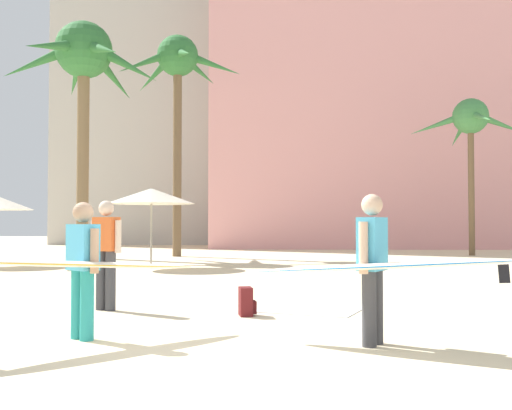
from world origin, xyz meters
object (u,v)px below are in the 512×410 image
Objects in this scene: beach_towel at (307,310)px; person_far_right at (106,250)px; backpack at (246,302)px; person_far_left at (78,264)px; palm_tree_center at (178,72)px; person_near_left at (374,264)px; palm_tree_right at (84,64)px; palm_tree_far_left at (470,124)px; cafe_umbrella_3 at (151,196)px.

person_far_right is (-3.17, -0.07, 0.94)m from beach_towel.
backpack is 0.16× the size of person_far_left.
person_near_left is at bearing -74.71° from palm_tree_center.
beach_towel is at bearing -60.63° from palm_tree_right.
beach_towel is (-8.08, -16.80, -5.70)m from palm_tree_far_left.
cafe_umbrella_3 is 6.37× the size of backpack.
palm_tree_right reaches higher than person_far_right.
backpack is (3.57, -16.27, -7.59)m from palm_tree_center.
palm_tree_right is at bearing -171.56° from palm_tree_far_left.
person_near_left reaches higher than beach_towel.
palm_tree_center is 18.30m from backpack.
person_far_right is at bearing -123.71° from palm_tree_far_left.
palm_tree_far_left is 4.38× the size of beach_towel.
palm_tree_center is 5.42× the size of person_far_right.
palm_tree_right is 18.26m from backpack.
cafe_umbrella_3 is at bearing 115.53° from beach_towel.
person_near_left is at bearing -78.75° from beach_towel.
palm_tree_far_left is at bearing 5.05° from palm_tree_center.
backpack is (3.31, -9.47, -2.01)m from cafe_umbrella_3.
person_far_right is at bearing 50.04° from person_far_left.
palm_tree_far_left is 16.50m from palm_tree_right.
person_far_right reaches higher than person_far_left.
cafe_umbrella_3 is 1.72× the size of beach_towel.
beach_towel is 3.70× the size of backpack.
cafe_umbrella_3 is 1.55× the size of person_far_right.
palm_tree_far_left is 3.95× the size of person_far_right.
palm_tree_center reaches higher than person_near_left.
palm_tree_center is 6.01× the size of beach_towel.
person_far_left is at bearing -72.63° from palm_tree_right.
backpack is (-0.93, -0.59, 0.19)m from beach_towel.
backpack is at bearing -77.63° from palm_tree_center.
beach_towel is 3.04m from person_near_left.
cafe_umbrella_3 is 0.91× the size of person_near_left.
beach_towel is at bearing -115.70° from palm_tree_far_left.
backpack is at bearing -25.16° from person_near_left.
backpack is at bearing -147.89° from beach_towel.
palm_tree_far_left reaches higher than cafe_umbrella_3.
cafe_umbrella_3 is at bearing 98.59° from backpack.
palm_tree_center is (-12.58, -1.11, 2.08)m from palm_tree_far_left.
person_far_right is at bearing -83.14° from cafe_umbrella_3.
palm_tree_center is 3.57× the size of person_far_left.
palm_tree_center reaches higher than person_far_left.
palm_tree_center is 0.98× the size of palm_tree_right.
palm_tree_right is 3.64× the size of person_far_left.
person_far_left is (1.72, -18.29, -6.90)m from palm_tree_center.
palm_tree_right is (-3.60, -1.29, 0.01)m from palm_tree_center.
person_far_left is (-10.87, -19.40, -4.82)m from palm_tree_far_left.
person_far_left is (-2.78, -2.61, 0.88)m from beach_towel.
palm_tree_center is 8.80m from cafe_umbrella_3.
cafe_umbrella_3 is (0.26, -6.80, -5.58)m from palm_tree_center.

